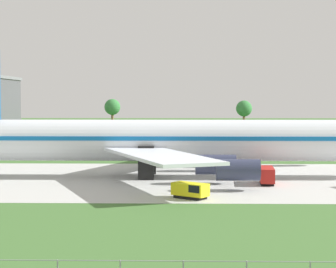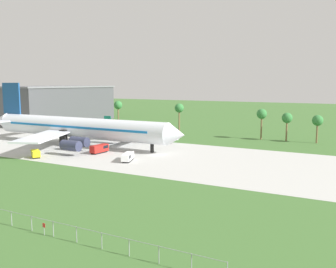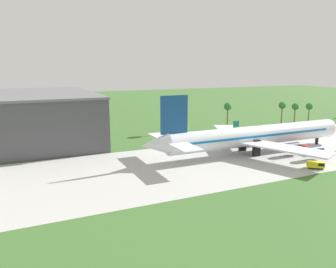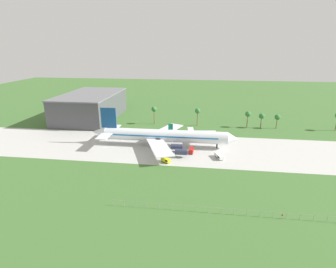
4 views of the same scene
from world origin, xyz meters
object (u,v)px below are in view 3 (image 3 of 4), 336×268
object	(u,v)px
jet_airliner	(255,136)
catering_van	(307,149)
terminal_building	(44,116)
regional_aircraft	(259,133)
baggage_tug	(316,165)

from	to	relation	value
jet_airliner	catering_van	bearing A→B (deg)	-25.79
jet_airliner	terminal_building	size ratio (longest dim) A/B	1.29
regional_aircraft	terminal_building	distance (m)	83.78
regional_aircraft	catering_van	world-z (taller)	regional_aircraft
jet_airliner	baggage_tug	bearing A→B (deg)	-77.52
regional_aircraft	baggage_tug	world-z (taller)	regional_aircraft
jet_airliner	catering_van	world-z (taller)	jet_airliner
catering_van	baggage_tug	bearing A→B (deg)	-129.52
catering_van	terminal_building	xyz separation A→B (m)	(-77.00, 57.62, 7.95)
jet_airliner	catering_van	size ratio (longest dim) A/B	12.95
regional_aircraft	baggage_tug	xyz separation A→B (m)	(-10.11, -36.43, -1.73)
jet_airliner	regional_aircraft	bearing A→B (deg)	46.01
catering_van	terminal_building	bearing A→B (deg)	143.19
baggage_tug	terminal_building	bearing A→B (deg)	132.81
baggage_tug	terminal_building	distance (m)	97.28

